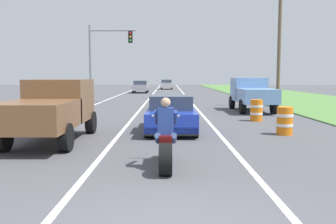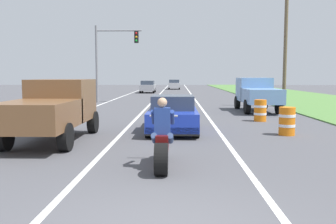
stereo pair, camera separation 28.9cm
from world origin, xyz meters
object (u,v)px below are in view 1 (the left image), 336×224
object	(u,v)px
pickup_truck_left_lane_brown	(52,107)
motorcycle_with_rider	(166,143)
traffic_light_mast_near	(104,52)
construction_barrel_mid	(256,110)
construction_barrel_nearest	(285,121)
sports_car_blue	(171,115)
distant_car_far_ahead	(141,87)
distant_car_further_ahead	(167,84)
pickup_truck_right_shoulder_light_blue	(252,93)

from	to	relation	value
pickup_truck_left_lane_brown	motorcycle_with_rider	bearing A→B (deg)	-43.39
traffic_light_mast_near	construction_barrel_mid	distance (m)	15.37
motorcycle_with_rider	construction_barrel_mid	bearing A→B (deg)	64.69
construction_barrel_nearest	traffic_light_mast_near	bearing A→B (deg)	120.02
sports_car_blue	distant_car_far_ahead	distance (m)	31.71
distant_car_further_ahead	pickup_truck_right_shoulder_light_blue	bearing A→B (deg)	-81.70
motorcycle_with_rider	distant_car_further_ahead	bearing A→B (deg)	90.20
pickup_truck_right_shoulder_light_blue	construction_barrel_mid	world-z (taller)	pickup_truck_right_shoulder_light_blue
sports_car_blue	traffic_light_mast_near	size ratio (longest dim) A/B	0.72
motorcycle_with_rider	pickup_truck_left_lane_brown	bearing A→B (deg)	136.61
pickup_truck_right_shoulder_light_blue	distant_car_further_ahead	xyz separation A→B (m)	(-5.22, 35.77, -0.33)
pickup_truck_left_lane_brown	traffic_light_mast_near	xyz separation A→B (m)	(-1.30, 17.26, 2.82)
sports_car_blue	construction_barrel_mid	distance (m)	5.10
pickup_truck_right_shoulder_light_blue	traffic_light_mast_near	size ratio (longest dim) A/B	0.80
pickup_truck_right_shoulder_light_blue	construction_barrel_mid	bearing A→B (deg)	-100.18
construction_barrel_nearest	pickup_truck_right_shoulder_light_blue	bearing A→B (deg)	84.72
construction_barrel_nearest	construction_barrel_mid	xyz separation A→B (m)	(-0.05, 4.02, 0.00)
construction_barrel_mid	distant_car_far_ahead	size ratio (longest dim) A/B	0.25
pickup_truck_left_lane_brown	distant_car_far_ahead	xyz separation A→B (m)	(0.32, 33.76, -0.33)
sports_car_blue	distant_car_further_ahead	distance (m)	43.72
traffic_light_mast_near	construction_barrel_mid	world-z (taller)	traffic_light_mast_near
construction_barrel_nearest	distant_car_far_ahead	xyz separation A→B (m)	(-7.56, 32.39, 0.27)
pickup_truck_right_shoulder_light_blue	construction_barrel_mid	distance (m)	4.92
traffic_light_mast_near	construction_barrel_nearest	bearing A→B (deg)	-59.98
traffic_light_mast_near	distant_car_further_ahead	size ratio (longest dim) A/B	1.50
motorcycle_with_rider	sports_car_blue	xyz separation A→B (m)	(0.16, 5.70, 0.04)
distant_car_far_ahead	pickup_truck_left_lane_brown	bearing A→B (deg)	-90.54
construction_barrel_mid	construction_barrel_nearest	bearing A→B (deg)	-89.33
sports_car_blue	motorcycle_with_rider	bearing A→B (deg)	-91.66
construction_barrel_nearest	distant_car_further_ahead	bearing A→B (deg)	95.64
distant_car_further_ahead	sports_car_blue	bearing A→B (deg)	-89.56
construction_barrel_mid	distant_car_far_ahead	xyz separation A→B (m)	(-7.52, 28.37, 0.27)
sports_car_blue	pickup_truck_right_shoulder_light_blue	bearing A→B (deg)	58.45
pickup_truck_right_shoulder_light_blue	distant_car_far_ahead	bearing A→B (deg)	109.57
pickup_truck_right_shoulder_light_blue	construction_barrel_nearest	size ratio (longest dim) A/B	4.80
construction_barrel_nearest	pickup_truck_left_lane_brown	bearing A→B (deg)	-170.17
sports_car_blue	pickup_truck_left_lane_brown	bearing A→B (deg)	-149.57
construction_barrel_nearest	distant_car_further_ahead	xyz separation A→B (m)	(-4.40, 44.59, 0.27)
sports_car_blue	distant_car_far_ahead	bearing A→B (deg)	96.34
motorcycle_with_rider	traffic_light_mast_near	size ratio (longest dim) A/B	0.37
pickup_truck_left_lane_brown	construction_barrel_nearest	bearing A→B (deg)	9.83
sports_car_blue	pickup_truck_right_shoulder_light_blue	size ratio (longest dim) A/B	0.90
pickup_truck_left_lane_brown	distant_car_further_ahead	bearing A→B (deg)	85.67
sports_car_blue	distant_car_further_ahead	bearing A→B (deg)	90.44
motorcycle_with_rider	pickup_truck_right_shoulder_light_blue	bearing A→B (deg)	69.71
construction_barrel_nearest	distant_car_far_ahead	distance (m)	33.27
pickup_truck_left_lane_brown	distant_car_further_ahead	size ratio (longest dim) A/B	1.20
pickup_truck_left_lane_brown	construction_barrel_mid	world-z (taller)	pickup_truck_left_lane_brown
sports_car_blue	construction_barrel_mid	size ratio (longest dim) A/B	4.30
motorcycle_with_rider	pickup_truck_right_shoulder_light_blue	size ratio (longest dim) A/B	0.46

